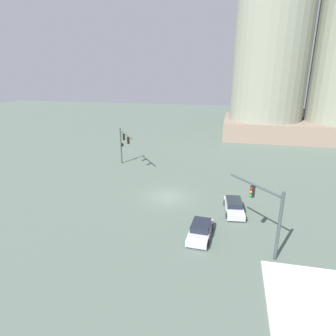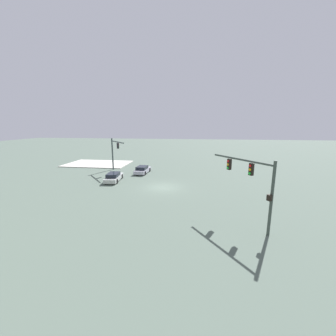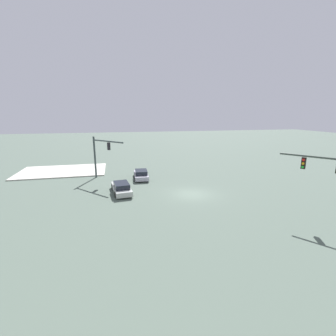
{
  "view_description": "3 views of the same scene",
  "coord_description": "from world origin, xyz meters",
  "px_view_note": "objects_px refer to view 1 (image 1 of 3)",
  "views": [
    {
      "loc": [
        6.7,
        -29.84,
        13.81
      ],
      "look_at": [
        -0.4,
        2.19,
        2.72
      ],
      "focal_mm": 31.14,
      "sensor_mm": 36.0,
      "label": 1
    },
    {
      "loc": [
        -4.34,
        25.78,
        7.96
      ],
      "look_at": [
        -0.51,
        -1.5,
        2.26
      ],
      "focal_mm": 22.46,
      "sensor_mm": 36.0,
      "label": 2
    },
    {
      "loc": [
        8.07,
        23.26,
        8.53
      ],
      "look_at": [
        2.29,
        -1.63,
        2.67
      ],
      "focal_mm": 25.24,
      "sensor_mm": 36.0,
      "label": 3
    }
  ],
  "objects_px": {
    "traffic_signal_opposite_side": "(124,141)",
    "sedan_car_approaching": "(200,230)",
    "traffic_signal_near_corner": "(267,208)",
    "sedan_car_waiting_far": "(234,206)"
  },
  "relations": [
    {
      "from": "sedan_car_approaching",
      "to": "sedan_car_waiting_far",
      "type": "xyz_separation_m",
      "value": [
        2.82,
        5.4,
        0.0
      ]
    },
    {
      "from": "sedan_car_approaching",
      "to": "sedan_car_waiting_far",
      "type": "bearing_deg",
      "value": 155.64
    },
    {
      "from": "traffic_signal_opposite_side",
      "to": "sedan_car_approaching",
      "type": "height_order",
      "value": "traffic_signal_opposite_side"
    },
    {
      "from": "traffic_signal_opposite_side",
      "to": "sedan_car_waiting_far",
      "type": "relative_size",
      "value": 1.17
    },
    {
      "from": "traffic_signal_opposite_side",
      "to": "sedan_car_waiting_far",
      "type": "distance_m",
      "value": 20.11
    },
    {
      "from": "traffic_signal_opposite_side",
      "to": "sedan_car_approaching",
      "type": "relative_size",
      "value": 1.27
    },
    {
      "from": "sedan_car_waiting_far",
      "to": "traffic_signal_opposite_side",
      "type": "bearing_deg",
      "value": -132.02
    },
    {
      "from": "traffic_signal_near_corner",
      "to": "sedan_car_waiting_far",
      "type": "bearing_deg",
      "value": -21.44
    },
    {
      "from": "traffic_signal_opposite_side",
      "to": "sedan_car_approaching",
      "type": "distance_m",
      "value": 21.8
    },
    {
      "from": "sedan_car_approaching",
      "to": "traffic_signal_near_corner",
      "type": "bearing_deg",
      "value": 81.14
    }
  ]
}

